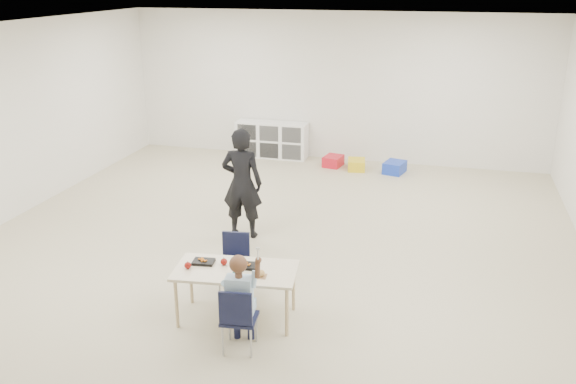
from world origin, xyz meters
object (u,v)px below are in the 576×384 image
(cubby_shelf, at_px, (272,140))
(adult, at_px, (242,183))
(table, at_px, (236,294))
(chair_near, at_px, (239,317))
(child, at_px, (239,299))

(cubby_shelf, bearing_deg, adult, -79.52)
(adult, bearing_deg, table, 104.07)
(table, distance_m, chair_near, 0.56)
(table, bearing_deg, cubby_shelf, 96.11)
(child, height_order, adult, adult)
(child, distance_m, adult, 2.73)
(chair_near, bearing_deg, child, 0.00)
(table, relative_size, chair_near, 1.91)
(table, xyz_separation_m, chair_near, (0.21, -0.51, 0.05))
(cubby_shelf, bearing_deg, table, -77.12)
(chair_near, bearing_deg, cubby_shelf, 96.91)
(cubby_shelf, relative_size, adult, 0.92)
(table, bearing_deg, child, -74.25)
(child, xyz_separation_m, cubby_shelf, (-1.56, 6.41, -0.19))
(adult, bearing_deg, child, 105.16)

